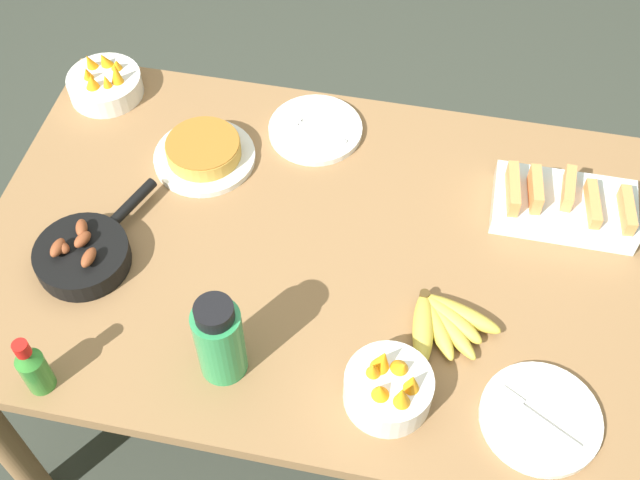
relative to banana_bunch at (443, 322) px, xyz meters
The scene contains 12 objects.
ground_plane 0.82m from the banana_bunch, 152.92° to the left, with size 14.00×14.00×0.00m, color #383D33.
dining_table 0.33m from the banana_bunch, 152.92° to the left, with size 1.46×0.94×0.74m.
banana_bunch is the anchor object (origin of this frame).
melon_tray 0.41m from the banana_bunch, 56.74° to the left, with size 0.31×0.17×0.10m.
skillet 0.75m from the banana_bunch, behind, with size 0.20×0.32×0.08m.
frittata_plate_center 0.68m from the banana_bunch, 150.16° to the left, with size 0.24×0.24×0.06m.
empty_plate_near_front 0.60m from the banana_bunch, 126.79° to the left, with size 0.22×0.22×0.02m.
empty_plate_far_left 0.26m from the banana_bunch, 38.85° to the right, with size 0.22×0.22×0.02m.
fruit_bowl_mango 0.19m from the banana_bunch, 115.69° to the right, with size 0.17×0.17×0.13m.
fruit_bowl_citrus 1.02m from the banana_bunch, 150.56° to the left, with size 0.18×0.18×0.11m.
water_bottle 0.44m from the banana_bunch, 157.28° to the right, with size 0.09×0.09×0.21m.
hot_sauce_bottle 0.78m from the banana_bunch, 159.26° to the right, with size 0.05×0.05×0.15m.
Camera 1 is at (0.20, -0.99, 2.13)m, focal length 45.00 mm.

